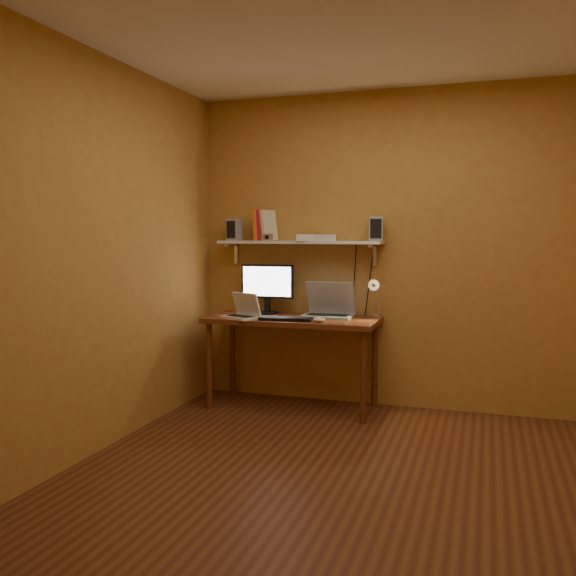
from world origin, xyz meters
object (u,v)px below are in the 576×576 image
(desk, at_px, (292,328))
(laptop, at_px, (329,308))
(router, at_px, (317,238))
(speaker_left, at_px, (234,230))
(desk_lamp, at_px, (376,293))
(shelf_camera, at_px, (267,237))
(mouse, at_px, (319,320))
(monitor, at_px, (267,286))
(speaker_right, at_px, (376,229))
(wall_shelf, at_px, (300,243))
(netbook, at_px, (243,311))
(keyboard, at_px, (286,319))

(desk, height_order, laptop, laptop)
(router, bearing_deg, speaker_left, 178.65)
(desk, relative_size, desk_lamp, 3.73)
(shelf_camera, relative_size, router, 0.32)
(laptop, relative_size, desk_lamp, 1.09)
(mouse, bearing_deg, monitor, 164.59)
(desk, xyz_separation_m, laptop, (0.27, 0.14, 0.16))
(speaker_right, bearing_deg, wall_shelf, 168.45)
(netbook, relative_size, router, 1.05)
(keyboard, height_order, mouse, mouse)
(laptop, bearing_deg, mouse, -88.09)
(laptop, height_order, speaker_left, speaker_left)
(wall_shelf, relative_size, keyboard, 3.34)
(wall_shelf, xyz_separation_m, speaker_right, (0.64, 0.01, 0.12))
(keyboard, relative_size, mouse, 4.08)
(desk, distance_m, shelf_camera, 0.80)
(wall_shelf, bearing_deg, router, -5.30)
(laptop, relative_size, shelf_camera, 3.93)
(desk, height_order, speaker_left, speaker_left)
(wall_shelf, relative_size, desk_lamp, 3.73)
(laptop, relative_size, mouse, 3.96)
(wall_shelf, bearing_deg, mouse, -53.86)
(wall_shelf, distance_m, speaker_left, 0.60)
(keyboard, bearing_deg, laptop, 43.40)
(desk_lamp, xyz_separation_m, shelf_camera, (-0.93, 0.01, 0.45))
(laptop, bearing_deg, router, 164.26)
(wall_shelf, relative_size, monitor, 3.00)
(laptop, distance_m, netbook, 0.71)
(wall_shelf, relative_size, mouse, 13.61)
(wall_shelf, distance_m, shelf_camera, 0.28)
(wall_shelf, xyz_separation_m, desk_lamp, (0.66, -0.07, -0.40))
(mouse, xyz_separation_m, speaker_right, (0.36, 0.39, 0.71))
(shelf_camera, bearing_deg, laptop, 1.15)
(wall_shelf, relative_size, shelf_camera, 13.50)
(wall_shelf, distance_m, laptop, 0.60)
(desk, relative_size, keyboard, 3.34)
(wall_shelf, bearing_deg, laptop, -10.41)
(speaker_left, bearing_deg, shelf_camera, -1.72)
(laptop, xyz_separation_m, speaker_right, (0.37, 0.06, 0.65))
(keyboard, bearing_deg, desk, 84.75)
(netbook, bearing_deg, speaker_right, 44.09)
(speaker_left, bearing_deg, laptop, 5.94)
(keyboard, distance_m, shelf_camera, 0.76)
(router, bearing_deg, netbook, -146.73)
(desk, relative_size, mouse, 13.61)
(speaker_left, relative_size, router, 0.59)
(laptop, height_order, mouse, laptop)
(mouse, height_order, speaker_right, speaker_right)
(keyboard, xyz_separation_m, router, (0.15, 0.35, 0.64))
(mouse, height_order, shelf_camera, shelf_camera)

